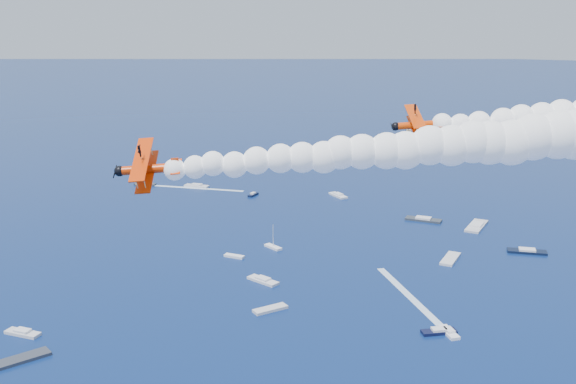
% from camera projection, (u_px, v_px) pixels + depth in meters
% --- Properties ---
extents(biplane_lead, '(9.41, 10.64, 6.91)m').
position_uv_depth(biplane_lead, '(419.00, 125.00, 90.40)').
color(biplane_lead, '#DB3A04').
extents(biplane_trail, '(11.52, 13.00, 9.24)m').
position_uv_depth(biplane_trail, '(149.00, 169.00, 84.88)').
color(biplane_trail, red).
extents(smoke_trail_trail, '(63.08, 46.92, 11.12)m').
position_uv_depth(smoke_trail_trail, '(396.00, 150.00, 84.58)').
color(smoke_trail_trail, white).
extents(spectator_boats, '(218.19, 157.86, 0.70)m').
position_uv_depth(spectator_boats, '(391.00, 270.00, 191.44)').
color(spectator_boats, white).
rests_on(spectator_boats, ground).
extents(boat_wakes, '(135.04, 173.23, 0.04)m').
position_uv_depth(boat_wakes, '(286.00, 278.00, 186.77)').
color(boat_wakes, white).
rests_on(boat_wakes, ground).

